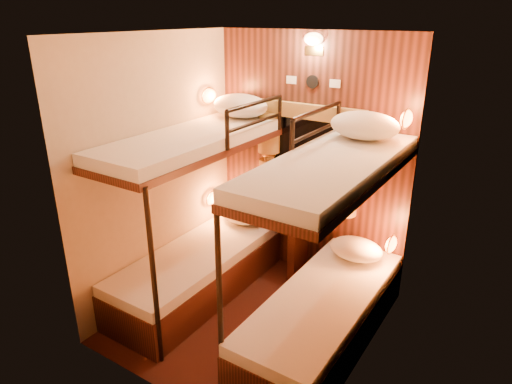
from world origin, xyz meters
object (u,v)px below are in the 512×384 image
Objects in this scene: bunk_right at (325,282)px; table at (298,239)px; bunk_left at (198,240)px; bottle_left at (300,204)px; bottle_right at (310,210)px.

bunk_right is 1.02m from table.
bunk_right is at bearing 0.00° from bunk_left.
bunk_left is 1.02m from table.
bunk_left reaches higher than table.
bottle_left reaches higher than bottle_right.
table is at bearing 129.67° from bunk_right.
table is 2.43× the size of bottle_left.
bottle_right is at bearing -18.56° from bottle_left.
bottle_left is (0.62, 0.84, 0.21)m from bunk_left.
bunk_left is at bearing -129.67° from table.
table is at bearing -167.81° from bottle_right.
bottle_left is 0.13m from bottle_right.
bunk_left is 1.00× the size of bunk_right.
bunk_left is 2.90× the size of table.
bottle_left reaches higher than table.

